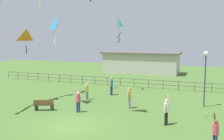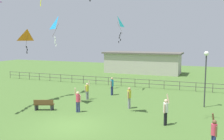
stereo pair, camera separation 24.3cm
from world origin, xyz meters
The scene contains 14 objects.
ground_plane centered at (0.00, 0.00, 0.00)m, with size 80.00×80.00×0.00m, color #476B2D.
lamppost centered at (7.66, 7.77, 3.26)m, with size 0.36×0.36×4.49m.
park_bench centered at (-3.72, 2.30, 0.46)m, with size 1.55×0.94×0.85m.
person_0 centered at (-1.05, 2.81, 0.93)m, with size 0.50×0.29×1.85m.
person_1 centered at (8.34, -0.52, 0.91)m, with size 0.30×0.48×1.81m.
person_2 centered at (-0.85, 9.19, 1.00)m, with size 0.32×0.52×1.74m.
person_3 centered at (5.51, 2.31, 0.99)m, with size 0.38×0.51×1.97m.
person_4 centered at (-2.25, 6.66, 0.89)m, with size 0.39×0.38×1.77m.
person_5 centered at (2.16, 5.24, 0.96)m, with size 0.31×0.50×1.67m.
kite_0 centered at (-6.37, 3.91, 5.68)m, with size 0.91×1.18×2.03m.
kite_1 centered at (-3.56, 4.35, 6.63)m, with size 1.18×1.09×2.40m.
kite_2 centered at (-1.06, 11.23, 7.06)m, with size 0.87×1.12×2.69m.
waterfront_railing centered at (-0.45, 14.00, 0.63)m, with size 36.04×0.06×0.95m.
pavilion_building centered at (-2.26, 26.00, 1.69)m, with size 12.26×4.61×3.34m.
Camera 2 is at (8.11, -13.48, 5.44)m, focal length 40.93 mm.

